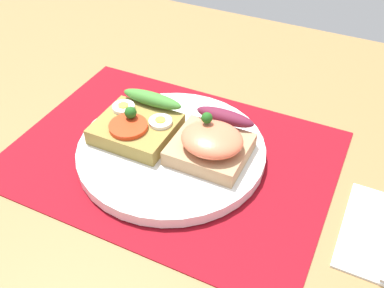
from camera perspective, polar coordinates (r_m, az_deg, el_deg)
The scene contains 5 objects.
ground_plane at distance 59.84cm, azimuth -2.59°, elevation -2.72°, with size 120.00×90.00×3.20cm, color olive.
placemat at distance 58.65cm, azimuth -2.64°, elevation -1.48°, with size 41.71×30.57×0.30cm, color maroon.
plate at distance 58.05cm, azimuth -2.67°, elevation -0.83°, with size 24.61×24.61×1.47cm, color white.
sandwich_egg_tomato at distance 58.93cm, azimuth -7.13°, elevation 2.45°, with size 10.14×10.45×4.36cm.
sandwich_salmon at distance 54.95cm, azimuth 2.65°, elevation 0.32°, with size 9.42×10.08×5.98cm.
Camera 1 is at (21.27, -37.86, 39.56)cm, focal length 41.33 mm.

